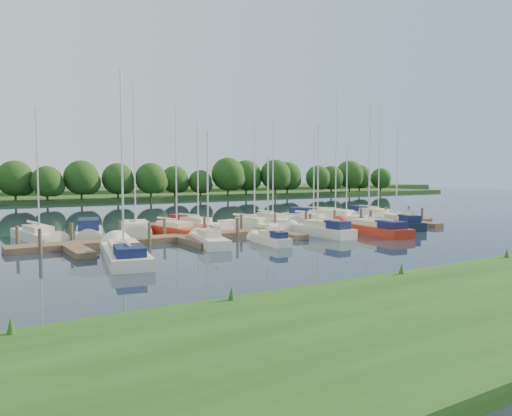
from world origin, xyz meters
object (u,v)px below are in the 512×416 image
dock (271,232)px  motorboat (89,233)px  sailboat_n_5 (252,227)px  sailboat_s_2 (270,240)px  sailboat_n_0 (38,237)px

dock → motorboat: (-13.50, 5.62, 0.18)m
sailboat_n_5 → sailboat_s_2: 8.91m
sailboat_n_5 → dock: bearing=72.0°
motorboat → sailboat_s_2: bearing=148.2°
dock → motorboat: 14.62m
dock → motorboat: motorboat is taller
dock → sailboat_n_0: (-17.12, 6.04, 0.08)m
sailboat_n_0 → motorboat: size_ratio=1.52×
motorboat → sailboat_n_5: sailboat_n_5 is taller
sailboat_n_5 → sailboat_s_2: bearing=52.5°
sailboat_n_0 → dock: bearing=151.4°
sailboat_n_0 → motorboat: sailboat_n_0 is taller
dock → sailboat_n_0: size_ratio=3.86×
dock → sailboat_n_5: sailboat_n_5 is taller
dock → sailboat_s_2: sailboat_s_2 is taller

